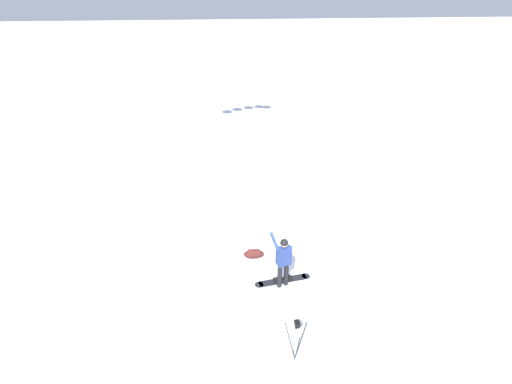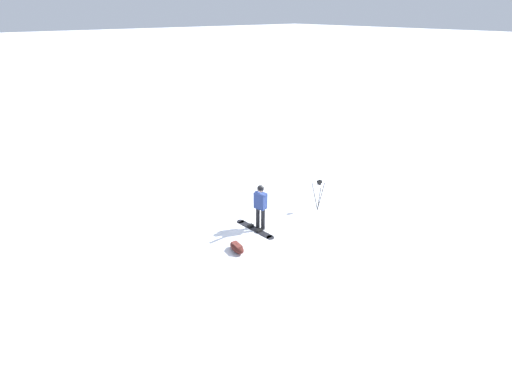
% 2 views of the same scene
% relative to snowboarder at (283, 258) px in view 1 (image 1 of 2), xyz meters
% --- Properties ---
extents(ground_plane, '(300.00, 300.00, 0.00)m').
position_rel_snowboarder_xyz_m(ground_plane, '(-0.23, 0.19, -1.01)').
color(ground_plane, white).
extents(snowboarder, '(0.59, 0.63, 1.69)m').
position_rel_snowboarder_xyz_m(snowboarder, '(0.00, 0.00, 0.00)').
color(snowboarder, black).
rests_on(snowboarder, ground_plane).
extents(snowboard, '(1.76, 0.39, 0.10)m').
position_rel_snowboarder_xyz_m(snowboard, '(-0.06, -0.19, -0.99)').
color(snowboard, black).
rests_on(snowboard, ground_plane).
extents(gear_bag_large, '(0.70, 0.38, 0.28)m').
position_rel_snowboarder_xyz_m(gear_bag_large, '(0.62, -1.48, -0.86)').
color(gear_bag_large, '#4C1E19').
rests_on(gear_bag_large, ground_plane).
extents(camera_tripod, '(0.53, 0.49, 1.23)m').
position_rel_snowboarder_xyz_m(camera_tripod, '(0.33, 2.60, -0.12)').
color(camera_tripod, '#262628').
rests_on(camera_tripod, ground_plane).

